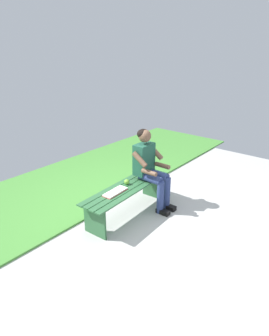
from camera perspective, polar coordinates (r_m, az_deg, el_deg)
ground_plane at (r=3.58m, az=-0.71°, el=-21.43°), size 10.00×7.00×0.04m
grass_strip at (r=5.72m, az=-12.84°, el=-3.44°), size 9.00×2.25×0.03m
bench_near at (r=4.58m, az=-1.46°, el=-4.92°), size 1.70×0.51×0.47m
person_seated at (r=4.69m, az=2.99°, el=0.46°), size 0.50×0.69×1.27m
apple at (r=4.59m, az=-1.50°, el=-2.68°), size 0.08×0.08×0.08m
book_open at (r=4.36m, az=-3.73°, el=-4.62°), size 0.42×0.18×0.02m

